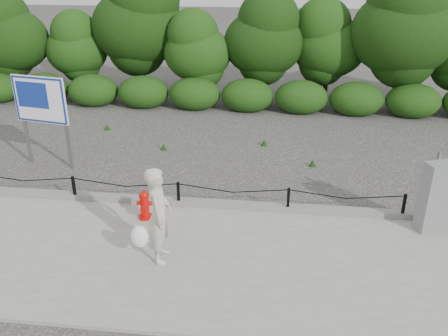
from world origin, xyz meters
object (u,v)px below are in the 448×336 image
pedestrian (158,216)px  advertising_sign (41,104)px  utility_cabinet (435,197)px  fire_hydrant (145,205)px

pedestrian → advertising_sign: advertising_sign is taller
pedestrian → utility_cabinet: pedestrian is taller
utility_cabinet → advertising_sign: advertising_sign is taller
utility_cabinet → advertising_sign: 9.89m
pedestrian → utility_cabinet: bearing=-80.3°
utility_cabinet → advertising_sign: bearing=144.8°
pedestrian → utility_cabinet: size_ratio=1.12×
utility_cabinet → advertising_sign: size_ratio=0.67×
fire_hydrant → pedestrian: pedestrian is taller
utility_cabinet → pedestrian: bearing=176.3°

